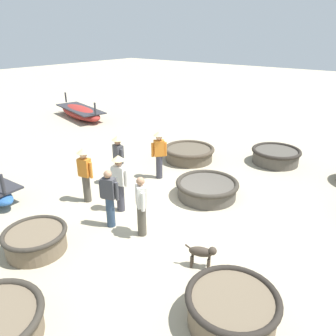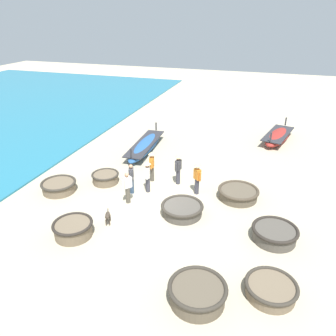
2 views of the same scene
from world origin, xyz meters
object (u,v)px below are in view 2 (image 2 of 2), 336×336
object	(u,v)px
coracle_beside_post	(59,186)
fisherman_crouching	(197,177)
coracle_far_right	(238,193)
coracle_front_right	(197,293)
coracle_upturned	(73,228)
coracle_center	(182,209)
dog	(108,216)
coracle_far_left	(275,233)
fisherman_by_coracle	(152,164)
fisherman_with_hat	(131,178)
fisherman_standing_left	(178,167)
fisherman_standing_right	(148,175)
coracle_front_left	(271,289)
coracle_tilted	(105,178)
long_boat_red_hull	(145,146)
fisherman_hauling	(127,187)
long_boat_green_hull	(278,136)

from	to	relation	value
coracle_beside_post	fisherman_crouching	size ratio (longest dim) A/B	1.05
coracle_far_right	coracle_front_right	bearing A→B (deg)	-93.65
coracle_beside_post	coracle_upturned	distance (m)	4.00
coracle_far_right	coracle_center	bearing A→B (deg)	-135.24
coracle_beside_post	dog	world-z (taller)	coracle_beside_post
coracle_upturned	dog	size ratio (longest dim) A/B	2.53
coracle_center	coracle_far_left	world-z (taller)	coracle_far_left
fisherman_by_coracle	fisherman_with_hat	bearing A→B (deg)	-107.67
fisherman_standing_left	fisherman_crouching	distance (m)	1.39
fisherman_with_hat	fisherman_standing_right	world-z (taller)	fisherman_standing_right
coracle_center	coracle_front_left	distance (m)	5.36
fisherman_crouching	fisherman_by_coracle	bearing A→B (deg)	166.55
coracle_tilted	coracle_far_left	bearing A→B (deg)	-14.80
coracle_upturned	dog	bearing A→B (deg)	51.72
coracle_tilted	long_boat_red_hull	distance (m)	4.82
long_boat_red_hull	fisherman_standing_right	xyz separation A→B (m)	(2.14, -5.02, 0.63)
fisherman_hauling	dog	size ratio (longest dim) A/B	2.44
fisherman_crouching	coracle_tilted	bearing A→B (deg)	-175.93
coracle_front_right	fisherman_with_hat	bearing A→B (deg)	129.71
coracle_front_right	long_boat_green_hull	distance (m)	15.69
fisherman_with_hat	fisherman_by_coracle	bearing A→B (deg)	72.33
coracle_beside_post	fisherman_standing_right	distance (m)	4.55
coracle_front_right	fisherman_crouching	size ratio (longest dim) A/B	1.13
coracle_far_left	coracle_beside_post	bearing A→B (deg)	176.09
fisherman_crouching	coracle_center	bearing A→B (deg)	-95.14
coracle_front_right	fisherman_standing_right	xyz separation A→B (m)	(-3.99, 6.03, 0.61)
fisherman_by_coracle	coracle_far_left	bearing A→B (deg)	-27.01
fisherman_standing_right	coracle_center	bearing A→B (deg)	-33.68
coracle_center	coracle_front_left	world-z (taller)	coracle_center
coracle_far_right	long_boat_red_hull	xyz separation A→B (m)	(-6.56, 4.29, 0.04)
long_boat_green_hull	fisherman_hauling	size ratio (longest dim) A/B	2.84
coracle_center	dog	bearing A→B (deg)	-149.95
coracle_far_left	fisherman_hauling	size ratio (longest dim) A/B	1.17
fisherman_with_hat	coracle_center	bearing A→B (deg)	-20.67
coracle_far_left	fisherman_standing_right	size ratio (longest dim) A/B	1.10
coracle_far_left	fisherman_standing_left	distance (m)	6.05
coracle_front_left	coracle_far_left	distance (m)	3.00
fisherman_by_coracle	dog	xyz separation A→B (m)	(-0.41, -4.30, -0.59)
fisherman_hauling	coracle_tilted	bearing A→B (deg)	143.12
long_boat_green_hull	fisherman_hauling	bearing A→B (deg)	-121.40
fisherman_standing_right	fisherman_hauling	xyz separation A→B (m)	(-0.52, -1.27, -0.12)
fisherman_by_coracle	coracle_center	bearing A→B (deg)	-47.56
coracle_far_left	long_boat_red_hull	bearing A→B (deg)	139.56
fisherman_standing_left	dog	size ratio (longest dim) A/B	2.59
fisherman_standing_right	coracle_front_left	bearing A→B (deg)	-39.48
coracle_front_right	long_boat_red_hull	bearing A→B (deg)	119.02
long_boat_red_hull	dog	distance (m)	8.27
fisherman_with_hat	fisherman_standing_right	xyz separation A→B (m)	(0.72, 0.37, 0.12)
long_boat_green_hull	coracle_far_right	bearing A→B (deg)	-100.61
coracle_beside_post	dog	bearing A→B (deg)	-25.57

